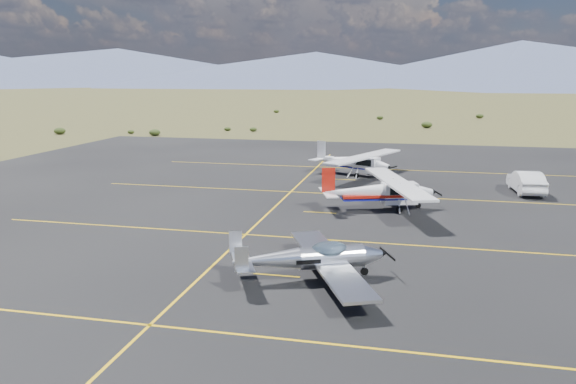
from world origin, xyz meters
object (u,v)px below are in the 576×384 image
at_px(aircraft_plain, 353,161).
at_px(sedan, 526,182).
at_px(aircraft_low_wing, 314,258).
at_px(aircraft_cessna, 380,191).

height_order(aircraft_plain, sedan, aircraft_plain).
bearing_deg(aircraft_plain, sedan, 5.50).
bearing_deg(aircraft_low_wing, aircraft_cessna, 57.70).
xyz_separation_m(aircraft_low_wing, aircraft_plain, (-1.01, 24.20, 0.25)).
relative_size(aircraft_low_wing, aircraft_plain, 0.86).
distance_m(aircraft_plain, sedan, 13.31).
bearing_deg(aircraft_low_wing, aircraft_plain, 68.48).
distance_m(aircraft_cessna, sedan, 12.11).
bearing_deg(aircraft_cessna, aircraft_plain, 85.41).
xyz_separation_m(aircraft_plain, sedan, (12.59, -4.28, -0.37)).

